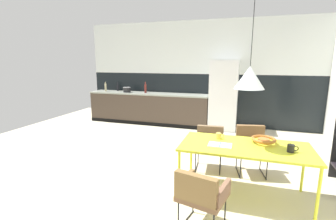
{
  "coord_description": "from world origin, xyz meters",
  "views": [
    {
      "loc": [
        1.26,
        -3.41,
        1.83
      ],
      "look_at": [
        -0.15,
        1.02,
        0.88
      ],
      "focal_mm": 25.72,
      "sensor_mm": 36.0,
      "label": 1
    }
  ],
  "objects_px": {
    "dining_table": "(245,149)",
    "mug_short_terracotta": "(291,148)",
    "cooking_pot": "(127,90)",
    "pendant_lamp_over_table_near": "(250,78)",
    "refrigerator_column": "(224,95)",
    "armchair_corner_seat": "(251,144)",
    "open_book": "(220,145)",
    "fruit_bowl": "(264,140)",
    "armchair_by_stool": "(209,141)",
    "armchair_facing_counter": "(200,192)",
    "mug_wide_latte": "(219,136)",
    "bottle_vinegar_dark": "(145,88)",
    "bottle_spice_small": "(118,87)",
    "bottle_wine_green": "(106,87)"
  },
  "relations": [
    {
      "from": "bottle_wine_green",
      "to": "bottle_vinegar_dark",
      "type": "bearing_deg",
      "value": 0.72
    },
    {
      "from": "fruit_bowl",
      "to": "bottle_vinegar_dark",
      "type": "bearing_deg",
      "value": 134.43
    },
    {
      "from": "mug_short_terracotta",
      "to": "fruit_bowl",
      "type": "bearing_deg",
      "value": 139.17
    },
    {
      "from": "open_book",
      "to": "cooking_pot",
      "type": "xyz_separation_m",
      "value": [
        -3.1,
        3.37,
        0.25
      ]
    },
    {
      "from": "mug_short_terracotta",
      "to": "bottle_wine_green",
      "type": "relative_size",
      "value": 0.45
    },
    {
      "from": "refrigerator_column",
      "to": "armchair_facing_counter",
      "type": "xyz_separation_m",
      "value": [
        0.14,
        -4.22,
        -0.46
      ]
    },
    {
      "from": "open_book",
      "to": "bottle_spice_small",
      "type": "height_order",
      "value": "bottle_spice_small"
    },
    {
      "from": "armchair_corner_seat",
      "to": "bottle_wine_green",
      "type": "xyz_separation_m",
      "value": [
        -4.26,
        2.48,
        0.55
      ]
    },
    {
      "from": "dining_table",
      "to": "armchair_corner_seat",
      "type": "bearing_deg",
      "value": 82.38
    },
    {
      "from": "mug_short_terracotta",
      "to": "bottle_spice_small",
      "type": "bearing_deg",
      "value": 140.74
    },
    {
      "from": "armchair_corner_seat",
      "to": "bottle_vinegar_dark",
      "type": "xyz_separation_m",
      "value": [
        -2.93,
        2.5,
        0.55
      ]
    },
    {
      "from": "armchair_corner_seat",
      "to": "cooking_pot",
      "type": "relative_size",
      "value": 3.44
    },
    {
      "from": "pendant_lamp_over_table_near",
      "to": "bottle_spice_small",
      "type": "bearing_deg",
      "value": 137.42
    },
    {
      "from": "mug_short_terracotta",
      "to": "open_book",
      "type": "bearing_deg",
      "value": -178.39
    },
    {
      "from": "dining_table",
      "to": "pendant_lamp_over_table_near",
      "type": "relative_size",
      "value": 1.2
    },
    {
      "from": "armchair_facing_counter",
      "to": "armchair_by_stool",
      "type": "distance_m",
      "value": 1.66
    },
    {
      "from": "bottle_vinegar_dark",
      "to": "bottle_spice_small",
      "type": "distance_m",
      "value": 1.06
    },
    {
      "from": "dining_table",
      "to": "cooking_pot",
      "type": "relative_size",
      "value": 7.49
    },
    {
      "from": "bottle_spice_small",
      "to": "bottle_wine_green",
      "type": "bearing_deg",
      "value": -140.92
    },
    {
      "from": "armchair_corner_seat",
      "to": "bottle_spice_small",
      "type": "xyz_separation_m",
      "value": [
        -3.98,
        2.71,
        0.53
      ]
    },
    {
      "from": "refrigerator_column",
      "to": "armchair_corner_seat",
      "type": "xyz_separation_m",
      "value": [
        0.68,
        -2.53,
        -0.44
      ]
    },
    {
      "from": "bottle_spice_small",
      "to": "dining_table",
      "type": "bearing_deg",
      "value": -42.42
    },
    {
      "from": "open_book",
      "to": "pendant_lamp_over_table_near",
      "type": "relative_size",
      "value": 0.22
    },
    {
      "from": "refrigerator_column",
      "to": "open_book",
      "type": "distance_m",
      "value": 3.45
    },
    {
      "from": "dining_table",
      "to": "armchair_by_stool",
      "type": "height_order",
      "value": "dining_table"
    },
    {
      "from": "armchair_corner_seat",
      "to": "armchair_facing_counter",
      "type": "distance_m",
      "value": 1.78
    },
    {
      "from": "fruit_bowl",
      "to": "mug_wide_latte",
      "type": "xyz_separation_m",
      "value": [
        -0.6,
        -0.01,
        -0.0
      ]
    },
    {
      "from": "refrigerator_column",
      "to": "bottle_vinegar_dark",
      "type": "height_order",
      "value": "refrigerator_column"
    },
    {
      "from": "dining_table",
      "to": "mug_short_terracotta",
      "type": "relative_size",
      "value": 12.95
    },
    {
      "from": "pendant_lamp_over_table_near",
      "to": "armchair_facing_counter",
      "type": "bearing_deg",
      "value": -116.86
    },
    {
      "from": "bottle_vinegar_dark",
      "to": "pendant_lamp_over_table_near",
      "type": "bearing_deg",
      "value": -49.75
    },
    {
      "from": "bottle_wine_green",
      "to": "bottle_spice_small",
      "type": "relative_size",
      "value": 1.04
    },
    {
      "from": "mug_wide_latte",
      "to": "bottle_spice_small",
      "type": "bearing_deg",
      "value": 136.29
    },
    {
      "from": "armchair_facing_counter",
      "to": "mug_wide_latte",
      "type": "distance_m",
      "value": 1.1
    },
    {
      "from": "dining_table",
      "to": "armchair_facing_counter",
      "type": "distance_m",
      "value": 1.0
    },
    {
      "from": "mug_short_terracotta",
      "to": "refrigerator_column",
      "type": "bearing_deg",
      "value": 108.05
    },
    {
      "from": "refrigerator_column",
      "to": "armchair_facing_counter",
      "type": "relative_size",
      "value": 2.58
    },
    {
      "from": "open_book",
      "to": "bottle_spice_small",
      "type": "distance_m",
      "value": 5.08
    },
    {
      "from": "armchair_facing_counter",
      "to": "fruit_bowl",
      "type": "xyz_separation_m",
      "value": [
        0.67,
        1.07,
        0.31
      ]
    },
    {
      "from": "dining_table",
      "to": "mug_wide_latte",
      "type": "distance_m",
      "value": 0.42
    },
    {
      "from": "armchair_facing_counter",
      "to": "mug_wide_latte",
      "type": "height_order",
      "value": "mug_wide_latte"
    },
    {
      "from": "armchair_facing_counter",
      "to": "cooking_pot",
      "type": "xyz_separation_m",
      "value": [
        -2.98,
        4.15,
        0.52
      ]
    },
    {
      "from": "armchair_by_stool",
      "to": "bottle_wine_green",
      "type": "bearing_deg",
      "value": -38.97
    },
    {
      "from": "cooking_pot",
      "to": "bottle_wine_green",
      "type": "relative_size",
      "value": 0.77
    },
    {
      "from": "fruit_bowl",
      "to": "armchair_by_stool",
      "type": "bearing_deg",
      "value": 143.93
    },
    {
      "from": "dining_table",
      "to": "mug_wide_latte",
      "type": "xyz_separation_m",
      "value": [
        -0.36,
        0.19,
        0.09
      ]
    },
    {
      "from": "mug_wide_latte",
      "to": "dining_table",
      "type": "bearing_deg",
      "value": -26.96
    },
    {
      "from": "open_book",
      "to": "pendant_lamp_over_table_near",
      "type": "bearing_deg",
      "value": 12.78
    },
    {
      "from": "cooking_pot",
      "to": "pendant_lamp_over_table_near",
      "type": "xyz_separation_m",
      "value": [
        3.41,
        -3.3,
        0.64
      ]
    },
    {
      "from": "refrigerator_column",
      "to": "bottle_vinegar_dark",
      "type": "distance_m",
      "value": 2.25
    }
  ]
}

